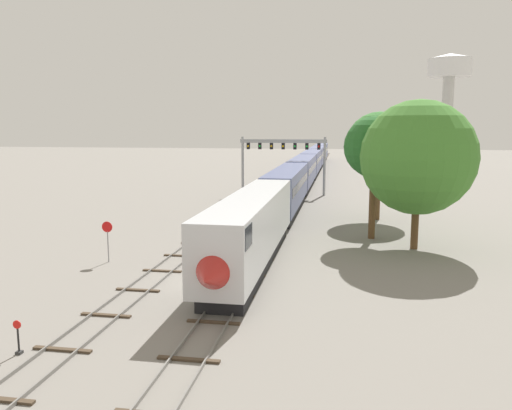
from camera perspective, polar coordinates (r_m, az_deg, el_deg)
The scene contains 11 objects.
ground_plane at distance 30.89m, azimuth -5.65°, elevation -8.80°, with size 400.00×400.00×0.00m, color gray.
track_main at distance 89.06m, azimuth 5.84°, elevation 2.71°, with size 2.60×200.00×0.16m.
track_near at distance 69.94m, azimuth 0.22°, elevation 1.13°, with size 2.60×160.00×0.16m.
passenger_train at distance 89.22m, azimuth 5.88°, elevation 4.36°, with size 3.04×133.15×4.80m.
signal_gantry at distance 70.71m, azimuth 3.07°, elevation 6.00°, with size 12.10×0.49×8.06m.
water_tower at distance 130.34m, azimuth 20.93°, elevation 13.28°, with size 10.10×10.10×26.45m.
switch_stand at distance 23.71m, azimuth -25.21°, elevation -13.80°, with size 0.36×0.24×1.46m.
stop_sign at distance 36.49m, azimuth -16.39°, elevation -3.35°, with size 0.76×0.08×2.88m.
trackside_tree_left at distance 40.19m, azimuth 17.81°, elevation 5.12°, with size 8.67×8.67×11.40m.
trackside_tree_mid at distance 43.04m, azimuth 13.20°, elevation 6.31°, with size 5.01×5.01×10.22m.
trackside_tree_right at distance 52.31m, azimuth 13.73°, elevation 6.47°, with size 6.79×6.79×10.88m.
Camera 1 is at (7.89, -28.39, 9.25)m, focal length 35.48 mm.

